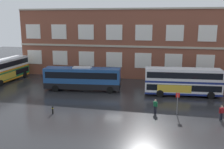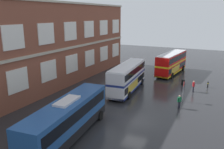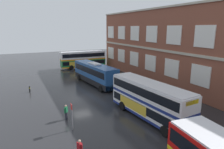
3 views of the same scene
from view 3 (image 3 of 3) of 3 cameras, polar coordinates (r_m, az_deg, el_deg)
name	(u,v)px [view 3 (image 3 of 3)]	position (r m, az deg, el deg)	size (l,w,h in m)	color
ground_plane	(95,96)	(29.91, -4.97, -6.08)	(120.00, 120.00, 0.00)	#232326
brick_terminal_building	(192,49)	(35.32, 21.72, 6.71)	(49.53, 8.19, 13.15)	brown
double_decker_near	(83,59)	(50.92, -8.21, 4.35)	(3.18, 11.09, 4.07)	#197038
double_decker_middle	(149,99)	(22.55, 10.44, -6.98)	(11.17, 3.52, 4.07)	silver
touring_coach	(95,74)	(35.53, -4.92, 0.23)	(12.20, 3.86, 3.80)	navy
waiting_passenger	(80,149)	(16.28, -9.16, -20.15)	(0.62, 0.38, 1.70)	black
second_passenger	(66,112)	(22.76, -12.93, -10.20)	(0.56, 0.48, 1.70)	black
bus_stand_flag	(72,114)	(20.20, -11.32, -11.04)	(0.44, 0.10, 2.70)	slate
safety_bollard_east	(30,89)	(33.84, -22.35, -3.88)	(0.19, 0.19, 0.95)	black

